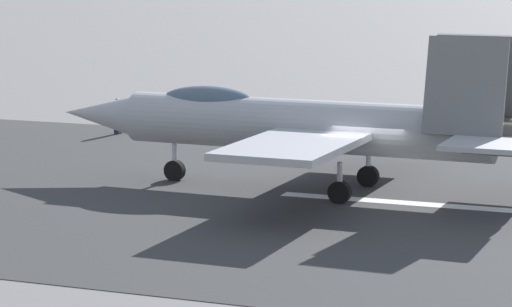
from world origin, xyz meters
The scene contains 5 objects.
ground_plane centered at (0.00, 0.00, 0.00)m, with size 400.00×400.00×0.00m, color slate.
runway_strip centered at (-0.02, 0.00, 0.01)m, with size 240.00×26.00×0.02m.
fighter_jet centered at (2.51, -0.86, 2.38)m, with size 17.75×13.79×5.58m.
crew_person centered at (14.90, -10.63, 0.84)m, with size 0.40×0.67×1.68m.
marker_cone_mid centered at (10.71, -12.27, 0.28)m, with size 0.44×0.44×0.55m, color orange.
Camera 1 is at (-10.65, 38.40, 8.14)m, focal length 84.53 mm.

